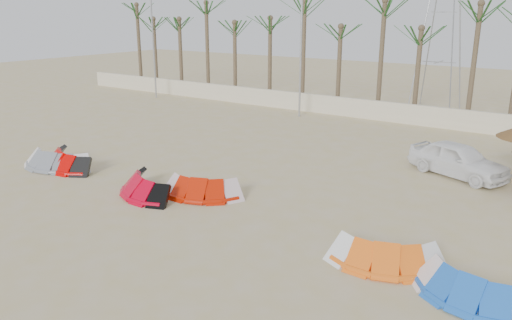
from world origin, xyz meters
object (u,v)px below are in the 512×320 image
Objects in this scene: kite_red_mid at (151,183)px; kite_red_right at (206,185)px; kite_orange at (390,250)px; kite_blue at (476,284)px; car at (458,160)px; kite_red_left at (73,158)px; kite_grey at (61,158)px.

kite_red_mid is 2.27m from kite_red_right.
kite_blue is at bearing -12.97° from kite_orange.
car is (-0.39, 9.48, 0.34)m from kite_orange.
kite_red_mid is at bearing -150.64° from kite_red_right.
car is at bearing 29.99° from kite_red_left.
kite_orange and kite_blue have the same top height.
car is (15.73, 9.18, 0.34)m from kite_grey.
kite_red_right and kite_blue have the same top height.
kite_red_mid is 1.03× the size of kite_orange.
car reaches higher than kite_orange.
kite_red_right is at bearing 4.82° from kite_red_left.
kite_grey is 1.05× the size of kite_orange.
kite_grey is 6.09m from kite_red_mid.
kite_blue is at bearing -3.39° from kite_red_mid.
kite_red_mid is at bearing 176.61° from kite_blue.
kite_red_left is at bearing 141.40° from car.
kite_orange is (8.06, -1.29, 0.00)m from kite_red_right.
kite_red_left is 18.22m from kite_blue.
kite_blue is (18.60, -0.87, -0.00)m from kite_grey.
kite_grey is 1.15× the size of kite_blue.
car is at bearing 43.98° from kite_red_mid.
car reaches higher than kite_blue.
kite_red_left is at bearing 39.68° from kite_grey.
kite_red_left is 7.68m from kite_red_right.
kite_orange is at bearing -156.21° from car.
kite_red_right is at bearing 170.01° from kite_blue.
kite_red_left is 15.72m from kite_orange.
kite_grey is at bearing -173.01° from kite_red_right.
kite_blue is (10.53, -1.86, -0.00)m from kite_red_right.
kite_blue is at bearing -9.99° from kite_red_right.
kite_red_mid is at bearing 155.39° from car.
kite_blue is 0.75× the size of car.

